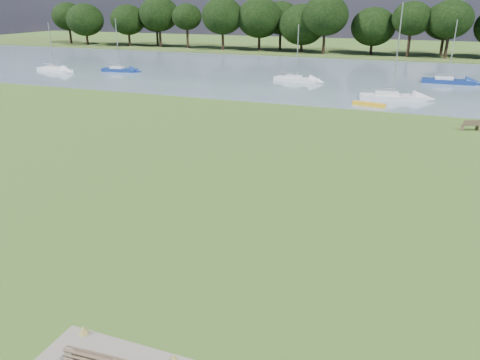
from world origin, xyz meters
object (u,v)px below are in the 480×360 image
(sailboat_4, at_px, (447,80))
(sailboat_3, at_px, (54,69))
(sailboat_0, at_px, (296,78))
(sailboat_5, at_px, (392,95))
(riverbank_bench, at_px, (471,125))
(kayak, at_px, (369,104))
(sailboat_1, at_px, (119,69))

(sailboat_4, bearing_deg, sailboat_3, -171.42)
(sailboat_0, height_order, sailboat_5, sailboat_5)
(sailboat_0, distance_m, sailboat_4, 18.22)
(riverbank_bench, xyz_separation_m, kayak, (-8.34, 6.31, -0.22))
(sailboat_4, bearing_deg, kayak, -114.82)
(kayak, xyz_separation_m, sailboat_4, (7.37, 16.65, 0.29))
(kayak, distance_m, sailboat_0, 15.48)
(kayak, bearing_deg, sailboat_1, 173.82)
(kayak, xyz_separation_m, sailboat_5, (1.76, 3.81, 0.32))
(sailboat_5, bearing_deg, sailboat_1, 157.51)
(kayak, relative_size, sailboat_4, 0.42)
(sailboat_3, bearing_deg, kayak, 3.15)
(sailboat_1, bearing_deg, sailboat_4, -0.70)
(sailboat_0, bearing_deg, sailboat_4, 25.74)
(sailboat_1, bearing_deg, riverbank_bench, -29.73)
(sailboat_1, xyz_separation_m, sailboat_3, (-8.78, -3.03, -0.03))
(sailboat_0, distance_m, sailboat_1, 25.37)
(riverbank_bench, relative_size, sailboat_0, 0.21)
(kayak, relative_size, sailboat_0, 0.46)
(sailboat_0, xyz_separation_m, sailboat_4, (17.53, 4.97, 0.04))
(sailboat_0, xyz_separation_m, sailboat_5, (11.92, -7.86, 0.07))
(kayak, relative_size, sailboat_5, 0.34)
(kayak, height_order, sailboat_1, sailboat_1)
(riverbank_bench, relative_size, kayak, 0.46)
(riverbank_bench, bearing_deg, sailboat_0, 111.67)
(riverbank_bench, distance_m, sailboat_3, 54.56)
(sailboat_1, xyz_separation_m, sailboat_5, (37.28, -7.20, 0.06))
(riverbank_bench, xyz_separation_m, sailboat_1, (-43.87, 17.32, 0.04))
(kayak, bearing_deg, sailboat_5, 76.30)
(riverbank_bench, xyz_separation_m, sailboat_3, (-52.65, 14.29, 0.01))
(sailboat_0, height_order, sailboat_3, sailboat_0)
(sailboat_1, relative_size, sailboat_5, 0.77)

